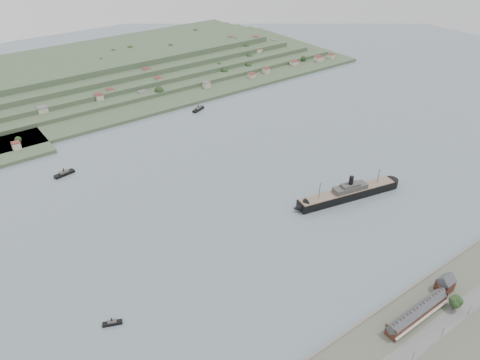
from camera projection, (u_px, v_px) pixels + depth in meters
ground at (266, 200)px, 428.92m from camera, size 1400.00×1400.00×0.00m
near_shore at (450, 330)px, 300.65m from camera, size 220.00×80.00×2.60m
terrace_row at (417, 313)px, 305.35m from camera, size 55.60×9.80×11.07m
gabled_building at (445, 283)px, 326.33m from camera, size 10.40×10.18×14.09m
far_peninsula at (116, 70)px, 705.61m from camera, size 760.00×309.00×30.00m
steamship at (345, 194)px, 428.02m from camera, size 112.30×35.91×27.22m
tugboat at (112, 323)px, 305.06m from camera, size 13.12×8.05×5.76m
ferry_west at (64, 173)px, 465.59m from camera, size 21.06×9.00×7.65m
ferry_east at (198, 109)px, 603.25m from camera, size 20.52×13.25×7.50m
fig_tree at (456, 302)px, 310.86m from camera, size 9.87×8.55×11.02m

